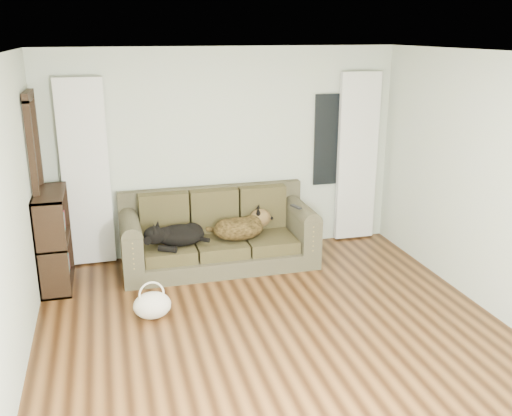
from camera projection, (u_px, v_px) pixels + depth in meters
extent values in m
plane|color=#311B0C|center=(282.00, 343.00, 5.30)|extent=(5.00, 5.00, 0.00)
plane|color=white|center=(287.00, 54.00, 4.52)|extent=(5.00, 5.00, 0.00)
cube|color=beige|center=(224.00, 153.00, 7.21)|extent=(4.50, 0.04, 2.60)
cube|color=beige|center=(4.00, 233.00, 4.35)|extent=(0.04, 5.00, 2.60)
cube|color=beige|center=(508.00, 192.00, 5.46)|extent=(0.04, 5.00, 2.60)
cube|color=white|center=(86.00, 174.00, 6.76)|extent=(0.55, 0.08, 2.25)
cube|color=white|center=(357.00, 158.00, 7.63)|extent=(0.55, 0.08, 2.25)
cube|color=black|center=(332.00, 140.00, 7.51)|extent=(0.50, 0.03, 1.20)
cube|color=black|center=(39.00, 193.00, 6.33)|extent=(0.07, 0.60, 2.10)
cube|color=#2A291C|center=(219.00, 231.00, 6.94)|extent=(2.34, 1.01, 0.96)
ellipsoid|color=black|center=(177.00, 235.00, 6.71)|extent=(0.61, 0.45, 0.25)
ellipsoid|color=black|center=(241.00, 227.00, 6.94)|extent=(0.67, 0.49, 0.29)
cube|color=black|center=(296.00, 207.00, 6.93)|extent=(0.10, 0.19, 0.02)
ellipsoid|color=white|center=(152.00, 303.00, 5.72)|extent=(0.43, 0.36, 0.28)
cube|color=black|center=(54.00, 243.00, 6.39)|extent=(0.36, 0.89, 1.09)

